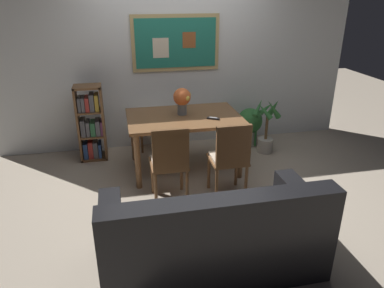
{
  "coord_description": "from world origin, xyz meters",
  "views": [
    {
      "loc": [
        -0.88,
        -3.8,
        2.19
      ],
      "look_at": [
        -0.13,
        -0.29,
        0.65
      ],
      "focal_mm": 33.65,
      "sensor_mm": 36.0,
      "label": 1
    }
  ],
  "objects_px": {
    "dining_table": "(184,123)",
    "dining_chair_far_left": "(151,112)",
    "bookshelf": "(91,125)",
    "tv_remote": "(213,118)",
    "dining_chair_near_left": "(170,159)",
    "potted_ivy": "(250,124)",
    "dining_chair_near_right": "(230,155)",
    "leather_couch": "(212,238)",
    "flower_vase": "(182,99)",
    "potted_palm": "(266,129)"
  },
  "relations": [
    {
      "from": "dining_chair_near_right",
      "to": "leather_couch",
      "type": "bearing_deg",
      "value": -114.32
    },
    {
      "from": "dining_table",
      "to": "tv_remote",
      "type": "height_order",
      "value": "tv_remote"
    },
    {
      "from": "flower_vase",
      "to": "tv_remote",
      "type": "bearing_deg",
      "value": -38.31
    },
    {
      "from": "bookshelf",
      "to": "dining_table",
      "type": "bearing_deg",
      "value": -25.86
    },
    {
      "from": "dining_chair_far_left",
      "to": "potted_ivy",
      "type": "relative_size",
      "value": 1.6
    },
    {
      "from": "leather_couch",
      "to": "flower_vase",
      "type": "xyz_separation_m",
      "value": [
        0.12,
        1.97,
        0.63
      ]
    },
    {
      "from": "dining_chair_near_right",
      "to": "tv_remote",
      "type": "bearing_deg",
      "value": 92.22
    },
    {
      "from": "dining_chair_near_right",
      "to": "tv_remote",
      "type": "distance_m",
      "value": 0.67
    },
    {
      "from": "leather_couch",
      "to": "tv_remote",
      "type": "height_order",
      "value": "leather_couch"
    },
    {
      "from": "dining_chair_far_left",
      "to": "potted_palm",
      "type": "height_order",
      "value": "dining_chair_far_left"
    },
    {
      "from": "dining_chair_near_left",
      "to": "dining_chair_near_right",
      "type": "bearing_deg",
      "value": -2.7
    },
    {
      "from": "potted_ivy",
      "to": "tv_remote",
      "type": "distance_m",
      "value": 1.19
    },
    {
      "from": "bookshelf",
      "to": "dining_chair_near_left",
      "type": "bearing_deg",
      "value": -57.59
    },
    {
      "from": "flower_vase",
      "to": "tv_remote",
      "type": "height_order",
      "value": "flower_vase"
    },
    {
      "from": "leather_couch",
      "to": "potted_palm",
      "type": "relative_size",
      "value": 2.15
    },
    {
      "from": "potted_ivy",
      "to": "potted_palm",
      "type": "height_order",
      "value": "potted_palm"
    },
    {
      "from": "dining_chair_near_right",
      "to": "potted_ivy",
      "type": "relative_size",
      "value": 1.6
    },
    {
      "from": "dining_table",
      "to": "dining_chair_near_right",
      "type": "distance_m",
      "value": 0.91
    },
    {
      "from": "dining_table",
      "to": "tv_remote",
      "type": "xyz_separation_m",
      "value": [
        0.33,
        -0.19,
        0.1
      ]
    },
    {
      "from": "dining_chair_near_left",
      "to": "potted_ivy",
      "type": "relative_size",
      "value": 1.6
    },
    {
      "from": "potted_palm",
      "to": "potted_ivy",
      "type": "bearing_deg",
      "value": 112.07
    },
    {
      "from": "dining_chair_near_right",
      "to": "bookshelf",
      "type": "height_order",
      "value": "bookshelf"
    },
    {
      "from": "dining_chair_near_left",
      "to": "dining_chair_near_right",
      "type": "xyz_separation_m",
      "value": [
        0.66,
        -0.03,
        0.0
      ]
    },
    {
      "from": "leather_couch",
      "to": "tv_remote",
      "type": "distance_m",
      "value": 1.81
    },
    {
      "from": "potted_ivy",
      "to": "tv_remote",
      "type": "height_order",
      "value": "tv_remote"
    },
    {
      "from": "dining_table",
      "to": "dining_chair_near_left",
      "type": "bearing_deg",
      "value": -111.27
    },
    {
      "from": "potted_ivy",
      "to": "flower_vase",
      "type": "distance_m",
      "value": 1.38
    },
    {
      "from": "dining_chair_near_left",
      "to": "potted_ivy",
      "type": "bearing_deg",
      "value": 44.08
    },
    {
      "from": "leather_couch",
      "to": "bookshelf",
      "type": "height_order",
      "value": "bookshelf"
    },
    {
      "from": "dining_chair_near_left",
      "to": "flower_vase",
      "type": "bearing_deg",
      "value": 70.72
    },
    {
      "from": "dining_chair_near_left",
      "to": "leather_couch",
      "type": "height_order",
      "value": "dining_chair_near_left"
    },
    {
      "from": "bookshelf",
      "to": "potted_ivy",
      "type": "distance_m",
      "value": 2.31
    },
    {
      "from": "dining_chair_far_left",
      "to": "tv_remote",
      "type": "xyz_separation_m",
      "value": [
        0.67,
        -1.05,
        0.2
      ]
    },
    {
      "from": "leather_couch",
      "to": "tv_remote",
      "type": "bearing_deg",
      "value": 74.97
    },
    {
      "from": "dining_chair_near_left",
      "to": "flower_vase",
      "type": "height_order",
      "value": "flower_vase"
    },
    {
      "from": "potted_palm",
      "to": "tv_remote",
      "type": "relative_size",
      "value": 5.35
    },
    {
      "from": "dining_chair_far_left",
      "to": "bookshelf",
      "type": "relative_size",
      "value": 0.87
    },
    {
      "from": "dining_table",
      "to": "potted_ivy",
      "type": "distance_m",
      "value": 1.3
    },
    {
      "from": "potted_palm",
      "to": "flower_vase",
      "type": "relative_size",
      "value": 2.45
    },
    {
      "from": "dining_chair_near_left",
      "to": "dining_chair_far_left",
      "type": "bearing_deg",
      "value": 90.95
    },
    {
      "from": "potted_palm",
      "to": "flower_vase",
      "type": "bearing_deg",
      "value": -171.04
    },
    {
      "from": "dining_table",
      "to": "dining_chair_far_left",
      "type": "xyz_separation_m",
      "value": [
        -0.34,
        0.85,
        -0.1
      ]
    },
    {
      "from": "bookshelf",
      "to": "tv_remote",
      "type": "relative_size",
      "value": 6.67
    },
    {
      "from": "potted_palm",
      "to": "dining_chair_far_left",
      "type": "bearing_deg",
      "value": 159.78
    },
    {
      "from": "dining_chair_near_left",
      "to": "leather_couch",
      "type": "xyz_separation_m",
      "value": [
        0.18,
        -1.1,
        -0.23
      ]
    },
    {
      "from": "dining_chair_near_right",
      "to": "potted_palm",
      "type": "relative_size",
      "value": 1.09
    },
    {
      "from": "dining_chair_far_left",
      "to": "tv_remote",
      "type": "bearing_deg",
      "value": -57.53
    },
    {
      "from": "flower_vase",
      "to": "dining_table",
      "type": "bearing_deg",
      "value": -84.03
    },
    {
      "from": "leather_couch",
      "to": "potted_palm",
      "type": "distance_m",
      "value": 2.57
    },
    {
      "from": "dining_table",
      "to": "bookshelf",
      "type": "bearing_deg",
      "value": 154.14
    }
  ]
}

